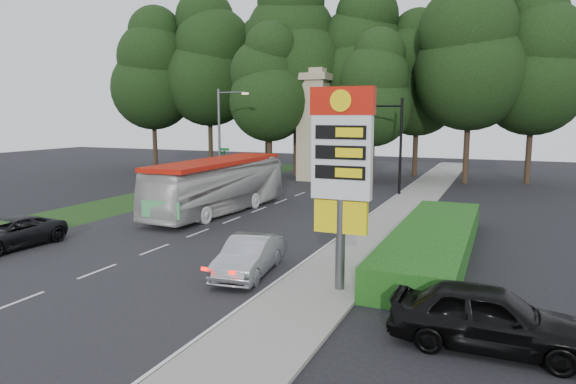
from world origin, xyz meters
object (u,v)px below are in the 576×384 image
at_px(sedan_silver, 249,256).
at_px(parked_car_black, 489,317).
at_px(monument, 314,124).
at_px(transit_bus, 218,186).
at_px(gas_station_pylon, 342,161).
at_px(suv_charcoal, 9,233).
at_px(streetlight_signs, 222,134).
at_px(traffic_signal_mast, 383,132).

height_order(sedan_silver, parked_car_black, parked_car_black).
xyz_separation_m(monument, transit_bus, (0.11, -17.25, -3.47)).
bearing_deg(transit_bus, parked_car_black, -36.45).
xyz_separation_m(gas_station_pylon, monument, (-11.20, 28.01, 0.66)).
bearing_deg(transit_bus, suv_charcoal, -107.60).
bearing_deg(monument, streetlight_signs, -121.97).
relative_size(traffic_signal_mast, suv_charcoal, 1.46).
distance_m(monument, sedan_silver, 28.88).
relative_size(gas_station_pylon, sedan_silver, 1.56).
xyz_separation_m(streetlight_signs, transit_bus, (5.09, -9.25, -2.81)).
xyz_separation_m(streetlight_signs, monument, (4.99, 7.99, 0.67)).
bearing_deg(streetlight_signs, transit_bus, -61.17).
relative_size(sedan_silver, parked_car_black, 0.88).
bearing_deg(sedan_silver, traffic_signal_mast, 81.55).
bearing_deg(suv_charcoal, sedan_silver, 7.17).
xyz_separation_m(traffic_signal_mast, parked_car_black, (8.29, -24.62, -3.82)).
distance_m(traffic_signal_mast, suv_charcoal, 25.58).
relative_size(streetlight_signs, transit_bus, 0.68).
bearing_deg(streetlight_signs, suv_charcoal, -87.78).
bearing_deg(streetlight_signs, gas_station_pylon, -51.04).
height_order(monument, sedan_silver, monument).
relative_size(gas_station_pylon, suv_charcoal, 1.39).
distance_m(gas_station_pylon, sedan_silver, 5.27).
distance_m(traffic_signal_mast, streetlight_signs, 12.83).
relative_size(traffic_signal_mast, transit_bus, 0.61).
bearing_deg(gas_station_pylon, sedan_silver, 172.81).
bearing_deg(parked_car_black, suv_charcoal, 83.87).
bearing_deg(monument, suv_charcoal, -98.44).
bearing_deg(traffic_signal_mast, sedan_silver, -90.48).
bearing_deg(transit_bus, gas_station_pylon, -40.45).
bearing_deg(gas_station_pylon, streetlight_signs, 128.96).
distance_m(gas_station_pylon, transit_bus, 15.71).
xyz_separation_m(streetlight_signs, sedan_silver, (12.49, -19.55, -3.72)).
relative_size(traffic_signal_mast, sedan_silver, 1.64).
distance_m(traffic_signal_mast, sedan_silver, 21.90).
distance_m(transit_bus, suv_charcoal, 11.90).
bearing_deg(gas_station_pylon, traffic_signal_mast, 99.09).
distance_m(transit_bus, sedan_silver, 12.71).
bearing_deg(transit_bus, sedan_silver, -50.63).
bearing_deg(traffic_signal_mast, monument, 142.00).
relative_size(gas_station_pylon, monument, 0.68).
distance_m(traffic_signal_mast, parked_car_black, 26.26).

